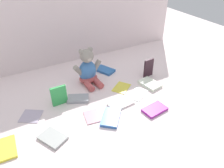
% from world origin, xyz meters
% --- Properties ---
extents(ground_plane, '(3.20, 3.20, 0.00)m').
position_xyz_m(ground_plane, '(0.00, 0.00, 0.00)').
color(ground_plane, silver).
extents(backdrop_drape, '(1.62, 0.03, 0.64)m').
position_xyz_m(backdrop_drape, '(0.00, 0.46, 0.32)').
color(backdrop_drape, silver).
rests_on(backdrop_drape, ground_plane).
extents(teddy_bear, '(0.19, 0.17, 0.23)m').
position_xyz_m(teddy_bear, '(-0.06, 0.13, 0.08)').
color(teddy_bear, '#3F72B2').
rests_on(teddy_bear, ground_plane).
extents(book_case_0, '(0.14, 0.13, 0.01)m').
position_xyz_m(book_case_0, '(-0.45, -0.03, 0.00)').
color(book_case_0, '#A196AB').
rests_on(book_case_0, ground_plane).
extents(book_case_1, '(0.08, 0.02, 0.11)m').
position_xyz_m(book_case_1, '(-0.29, 0.00, 0.05)').
color(book_case_1, green).
rests_on(book_case_1, ground_plane).
extents(book_case_2, '(0.13, 0.09, 0.01)m').
position_xyz_m(book_case_2, '(0.13, -0.30, 0.01)').
color(book_case_2, '#9A2397').
rests_on(book_case_2, ground_plane).
extents(book_case_3, '(0.15, 0.16, 0.02)m').
position_xyz_m(book_case_3, '(-0.10, -0.24, 0.01)').
color(book_case_3, '#3366B2').
rests_on(book_case_3, ground_plane).
extents(book_case_4, '(0.13, 0.15, 0.02)m').
position_xyz_m(book_case_4, '(0.09, 0.19, 0.01)').
color(book_case_4, '#285FA4').
rests_on(book_case_4, ground_plane).
extents(book_case_5, '(0.14, 0.09, 0.01)m').
position_xyz_m(book_case_5, '(-0.00, -0.17, 0.01)').
color(book_case_5, white).
rests_on(book_case_5, ground_plane).
extents(book_case_6, '(0.13, 0.14, 0.01)m').
position_xyz_m(book_case_6, '(-0.40, -0.23, 0.01)').
color(book_case_6, '#999D99').
rests_on(book_case_6, ground_plane).
extents(book_case_7, '(0.07, 0.02, 0.12)m').
position_xyz_m(book_case_7, '(0.31, 0.00, 0.06)').
color(book_case_7, '#2D1921').
rests_on(book_case_7, ground_plane).
extents(book_case_8, '(0.14, 0.11, 0.02)m').
position_xyz_m(book_case_8, '(-0.19, -0.02, 0.01)').
color(book_case_8, gray).
rests_on(book_case_8, ground_plane).
extents(book_case_9, '(0.09, 0.11, 0.01)m').
position_xyz_m(book_case_9, '(-0.18, -0.18, 0.00)').
color(book_case_9, '#B57B8A').
rests_on(book_case_9, ground_plane).
extents(book_case_10, '(0.11, 0.14, 0.02)m').
position_xyz_m(book_case_10, '(0.25, -0.09, 0.01)').
color(book_case_10, white).
rests_on(book_case_10, ground_plane).
extents(book_case_11, '(0.09, 0.13, 0.01)m').
position_xyz_m(book_case_11, '(-0.59, -0.19, 0.01)').
color(book_case_11, yellow).
rests_on(book_case_11, ground_plane).
extents(book_case_12, '(0.14, 0.13, 0.01)m').
position_xyz_m(book_case_12, '(0.08, -0.03, 0.00)').
color(book_case_12, gold).
rests_on(book_case_12, ground_plane).
extents(book_case_13, '(0.15, 0.13, 0.01)m').
position_xyz_m(book_case_13, '(0.13, -0.13, 0.00)').
color(book_case_13, '#8DA59B').
rests_on(book_case_13, ground_plane).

